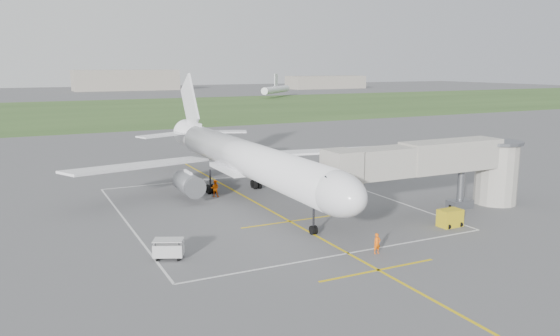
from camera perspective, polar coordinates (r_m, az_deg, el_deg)
name	(u,v)px	position (r m, az deg, el deg)	size (l,w,h in m)	color
ground	(249,199)	(60.84, -3.29, -3.23)	(700.00, 700.00, 0.00)	#555557
grass_strip	(90,112)	(186.41, -19.20, 5.59)	(700.00, 120.00, 0.02)	#355525
apron_markings	(271,211)	(55.70, -0.94, -4.51)	(28.20, 60.00, 0.01)	gold
airliner	(246,159)	(60.62, -3.61, 0.96)	(38.93, 46.75, 13.52)	white
jet_bridge	(445,165)	(57.17, 16.87, 0.29)	(23.40, 5.00, 7.20)	gray
gpu_unit	(450,218)	(52.69, 17.35, -5.01)	(2.19, 1.59, 1.60)	gold
baggage_cart	(169,249)	(42.98, -11.57, -8.28)	(2.59, 2.15, 1.55)	#BDBDBD
ramp_worker_nose	(377,244)	(43.89, 10.11, -7.78)	(0.60, 0.40, 1.66)	#FF5F08
ramp_worker_wing	(215,188)	(61.85, -6.81, -2.13)	(0.94, 0.73, 1.94)	#F35D07
distant_hangars	(23,84)	(319.82, -25.29, 7.97)	(345.00, 49.00, 12.00)	gray
distant_aircraft	(85,95)	(224.15, -19.75, 7.24)	(195.44, 41.76, 8.85)	white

